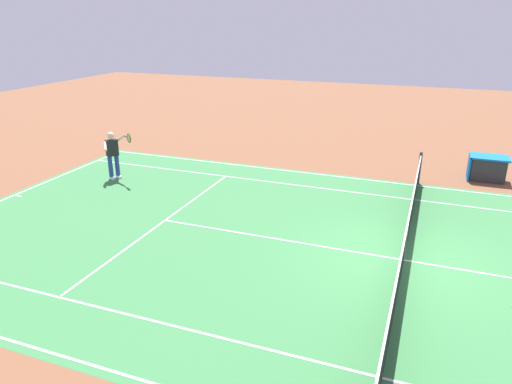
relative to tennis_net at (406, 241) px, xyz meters
The scene contains 6 objects.
ground_plane 0.49m from the tennis_net, ahead, with size 60.00×60.00×0.00m, color brown.
court_slab 0.49m from the tennis_net, ahead, with size 24.20×11.40×0.00m, color #387A42.
court_line_markings 0.49m from the tennis_net, ahead, with size 23.85×11.05×0.01m.
tennis_net is the anchor object (origin of this frame).
tennis_player_near 10.24m from the tennis_net, 14.39° to the right, with size 1.18×0.75×1.70m.
equipment_cart_tarped 7.30m from the tennis_net, 107.22° to the right, with size 1.25×0.84×0.85m.
Camera 1 is at (-0.28, 10.41, 5.38)m, focal length 33.33 mm.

